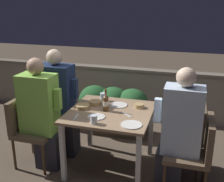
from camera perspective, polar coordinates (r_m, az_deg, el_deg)
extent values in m
plane|color=brown|center=(3.54, -0.33, -15.03)|extent=(16.00, 16.00, 0.00)
cube|color=gray|center=(4.78, 5.26, -0.60)|extent=(9.00, 0.14, 0.80)
cube|color=#706656|center=(4.67, 5.41, 4.28)|extent=(9.00, 0.18, 0.04)
cube|color=#937556|center=(3.20, -0.35, -4.36)|extent=(0.94, 0.92, 0.03)
cube|color=silver|center=(3.17, -9.96, -12.28)|extent=(0.05, 0.05, 0.70)
cube|color=silver|center=(2.94, 5.37, -14.78)|extent=(0.05, 0.05, 0.70)
cube|color=silver|center=(3.83, -4.59, -6.40)|extent=(0.05, 0.05, 0.70)
cube|color=silver|center=(3.64, 7.93, -7.93)|extent=(0.05, 0.05, 0.70)
cube|color=brown|center=(4.30, 0.20, -6.53)|extent=(1.06, 0.36, 0.28)
ellipsoid|color=#235628|center=(4.25, -3.56, -1.85)|extent=(0.48, 0.47, 0.45)
ellipsoid|color=#235628|center=(4.16, 0.21, -2.25)|extent=(0.48, 0.47, 0.45)
ellipsoid|color=#235628|center=(4.10, 4.12, -2.65)|extent=(0.48, 0.47, 0.45)
cube|color=brown|center=(3.51, -15.19, -8.07)|extent=(0.45, 0.45, 0.05)
cube|color=brown|center=(3.53, -18.27, -4.34)|extent=(0.06, 0.45, 0.39)
cylinder|color=#47321E|center=(3.58, -19.25, -12.06)|extent=(0.03, 0.03, 0.40)
cylinder|color=#47321E|center=(3.38, -13.71, -13.37)|extent=(0.03, 0.03, 0.40)
cylinder|color=#47321E|center=(3.85, -15.92, -9.40)|extent=(0.03, 0.03, 0.40)
cylinder|color=#47321E|center=(3.67, -10.68, -10.42)|extent=(0.03, 0.03, 0.40)
cube|color=#282833|center=(3.52, -12.51, -11.41)|extent=(0.29, 0.23, 0.45)
cube|color=#8CCC4C|center=(3.33, -14.69, -2.53)|extent=(0.41, 0.26, 0.69)
cube|color=#8CCC4C|center=(3.19, -10.95, -1.62)|extent=(0.07, 0.07, 0.24)
sphere|color=tan|center=(3.21, -15.33, 4.87)|extent=(0.19, 0.19, 0.19)
cube|color=brown|center=(3.74, -11.79, -6.09)|extent=(0.45, 0.45, 0.05)
cube|color=brown|center=(3.75, -14.70, -2.61)|extent=(0.06, 0.45, 0.39)
cylinder|color=#47321E|center=(3.78, -15.60, -9.92)|extent=(0.03, 0.03, 0.40)
cylinder|color=#47321E|center=(3.61, -10.24, -10.97)|extent=(0.03, 0.03, 0.40)
cylinder|color=#47321E|center=(4.08, -12.75, -7.52)|extent=(0.03, 0.03, 0.40)
cylinder|color=#47321E|center=(3.92, -7.70, -8.35)|extent=(0.03, 0.03, 0.40)
cube|color=#282833|center=(3.76, -9.27, -9.21)|extent=(0.29, 0.23, 0.45)
cube|color=navy|center=(3.57, -11.21, -0.51)|extent=(0.42, 0.26, 0.73)
cube|color=navy|center=(3.44, -7.59, 0.49)|extent=(0.07, 0.07, 0.24)
sphere|color=beige|center=(3.45, -11.68, 6.77)|extent=(0.19, 0.19, 0.19)
cube|color=brown|center=(3.05, 14.92, -12.36)|extent=(0.45, 0.45, 0.05)
cube|color=brown|center=(2.95, 19.18, -8.99)|extent=(0.06, 0.45, 0.39)
cylinder|color=#47321E|center=(3.01, 10.54, -17.52)|extent=(0.03, 0.03, 0.40)
cylinder|color=#47321E|center=(3.34, 11.31, -13.68)|extent=(0.03, 0.03, 0.40)
cylinder|color=#47321E|center=(3.34, 18.17, -14.29)|extent=(0.03, 0.03, 0.40)
cube|color=#282833|center=(3.16, 11.43, -15.17)|extent=(0.27, 0.23, 0.45)
cube|color=silver|center=(2.88, 14.14, -5.81)|extent=(0.38, 0.26, 0.70)
cube|color=silver|center=(2.86, 9.27, -3.80)|extent=(0.07, 0.07, 0.24)
sphere|color=beige|center=(2.73, 14.86, 2.72)|extent=(0.19, 0.19, 0.19)
cube|color=brown|center=(3.37, 13.99, -9.14)|extent=(0.45, 0.45, 0.05)
cube|color=brown|center=(3.28, 17.77, -6.03)|extent=(0.06, 0.45, 0.39)
cylinder|color=#47321E|center=(3.32, 10.05, -13.76)|extent=(0.03, 0.03, 0.40)
cylinder|color=#47321E|center=(3.31, 16.95, -14.40)|extent=(0.03, 0.03, 0.40)
cylinder|color=#47321E|center=(3.66, 10.79, -10.59)|extent=(0.03, 0.03, 0.40)
cylinder|color=#47321E|center=(3.65, 16.98, -11.16)|extent=(0.03, 0.03, 0.40)
cylinder|color=brown|center=(3.18, -1.27, -2.67)|extent=(0.06, 0.06, 0.16)
cylinder|color=beige|center=(3.18, -1.27, -2.54)|extent=(0.06, 0.06, 0.06)
cone|color=brown|center=(3.15, -1.28, -1.03)|extent=(0.06, 0.06, 0.03)
cylinder|color=brown|center=(3.13, -1.29, -0.17)|extent=(0.02, 0.02, 0.07)
cylinder|color=silver|center=(2.86, 3.96, -6.85)|extent=(0.22, 0.22, 0.01)
cylinder|color=silver|center=(3.36, 1.34, -2.86)|extent=(0.21, 0.21, 0.01)
cylinder|color=silver|center=(3.04, -3.24, -5.26)|extent=(0.19, 0.19, 0.01)
cylinder|color=tan|center=(3.29, -5.94, -3.17)|extent=(0.17, 0.17, 0.04)
torus|color=tan|center=(3.29, -5.94, -2.90)|extent=(0.17, 0.17, 0.01)
cylinder|color=tan|center=(3.31, 5.56, -3.00)|extent=(0.11, 0.11, 0.05)
torus|color=tan|center=(3.30, 5.57, -2.69)|extent=(0.11, 0.11, 0.01)
cylinder|color=tan|center=(3.40, -3.41, -2.36)|extent=(0.16, 0.16, 0.04)
torus|color=tan|center=(3.39, -3.42, -2.08)|extent=(0.16, 0.16, 0.01)
cylinder|color=silver|center=(2.88, -3.69, -5.79)|extent=(0.07, 0.07, 0.09)
cylinder|color=silver|center=(3.51, -1.81, -1.18)|extent=(0.08, 0.08, 0.10)
cylinder|color=silver|center=(3.32, -1.29, -2.20)|extent=(0.07, 0.07, 0.11)
cube|color=silver|center=(3.11, 2.92, -4.75)|extent=(0.15, 0.12, 0.01)
cube|color=silver|center=(3.07, -7.31, -5.21)|extent=(0.05, 0.17, 0.01)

